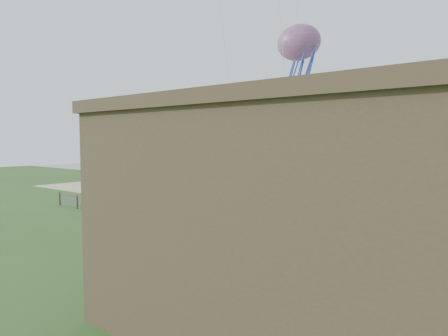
{
  "coord_description": "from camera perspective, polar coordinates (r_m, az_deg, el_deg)",
  "views": [
    {
      "loc": [
        17.5,
        -13.26,
        6.12
      ],
      "look_at": [
        0.32,
        8.0,
        4.22
      ],
      "focal_mm": 32.0,
      "sensor_mm": 36.0,
      "label": 1
    }
  ],
  "objects": [
    {
      "name": "octopus_kite",
      "position": [
        35.5,
        10.57,
        14.1
      ],
      "size": [
        4.3,
        3.54,
        7.69
      ],
      "primitive_type": null,
      "rotation": [
        0.0,
        0.0,
        0.27
      ],
      "color": "orange"
    },
    {
      "name": "ground",
      "position": [
        22.79,
        -13.67,
        -11.72
      ],
      "size": [
        160.0,
        160.0,
        0.0
      ],
      "primitive_type": "plane",
      "color": "#2E4F1B",
      "rests_on": "ground"
    },
    {
      "name": "motel_deck",
      "position": [
        19.7,
        24.64,
        -13.73
      ],
      "size": [
        15.0,
        2.0,
        0.5
      ],
      "primitive_type": "cube",
      "color": "brown",
      "rests_on": "ground"
    },
    {
      "name": "motel",
      "position": [
        13.32,
        18.59,
        -7.58
      ],
      "size": [
        15.0,
        10.0,
        7.0
      ],
      "primitive_type": "cube",
      "color": "#493B27",
      "rests_on": "ground"
    },
    {
      "name": "sand_beach",
      "position": [
        39.83,
        12.45,
        -4.95
      ],
      "size": [
        72.0,
        20.0,
        0.02
      ],
      "primitive_type": "cube",
      "color": "#BFAC8A",
      "rests_on": "ground"
    },
    {
      "name": "ocean",
      "position": [
        81.4,
        26.42,
        -0.75
      ],
      "size": [
        160.0,
        68.0,
        0.02
      ],
      "primitive_type": "cube",
      "color": "slate",
      "rests_on": "ground"
    },
    {
      "name": "chainlink_fence",
      "position": [
        26.61,
        -3.27,
        -8.11
      ],
      "size": [
        36.2,
        0.2,
        1.25
      ],
      "primitive_type": null,
      "color": "#493829",
      "rests_on": "ground"
    },
    {
      "name": "picnic_table",
      "position": [
        20.35,
        10.14,
        -12.48
      ],
      "size": [
        2.04,
        1.7,
        0.76
      ],
      "primitive_type": null,
      "rotation": [
        0.0,
        0.0,
        0.22
      ],
      "color": "brown",
      "rests_on": "ground"
    }
  ]
}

